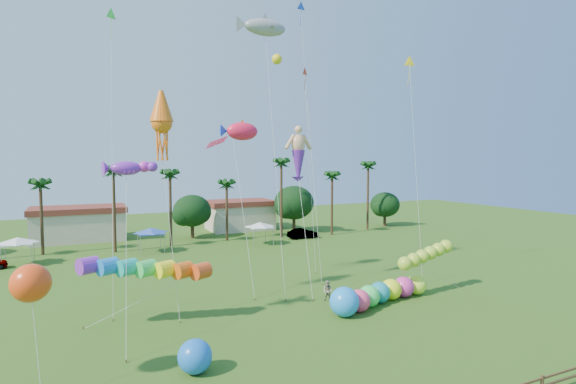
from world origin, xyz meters
name	(u,v)px	position (x,y,z in m)	size (l,w,h in m)	color
ground	(366,368)	(0.00, 0.00, 0.00)	(160.00, 160.00, 0.00)	#285116
tree_line	(211,209)	(3.57, 44.00, 4.28)	(69.46, 8.91, 11.00)	#3A2819
buildings_row	(158,222)	(-3.09, 50.00, 2.00)	(35.00, 7.00, 4.00)	beige
tent_row	(152,231)	(-6.00, 36.33, 2.75)	(31.00, 4.00, 0.60)	white
car_b	(303,233)	(15.46, 37.86, 0.73)	(1.55, 4.44, 1.46)	#4C4C54
spectator_b	(328,291)	(3.97, 10.95, 0.85)	(0.82, 0.64, 1.70)	gray
caterpillar_inflatable	(377,294)	(6.95, 8.46, 0.91)	(10.58, 4.17, 2.16)	#F03F72
blue_ball	(195,356)	(-8.58, 3.35, 0.92)	(1.84, 1.84, 1.84)	blue
rainbow_tube	(170,274)	(-8.43, 10.93, 3.57)	(9.70, 3.69, 4.15)	#E44919
green_worm	(405,264)	(10.10, 9.00, 2.89)	(9.82, 2.89, 3.59)	#A4D22E
orange_ball_kite	(31,283)	(-16.11, 4.44, 5.49)	(1.86, 2.15, 6.41)	#FF4514
merman_kite	(298,158)	(3.72, 15.78, 11.57)	(2.22, 5.18, 13.94)	#E8AC84
fish_kite	(242,131)	(-0.19, 19.45, 13.97)	(4.63, 7.33, 14.90)	#FB1B46
shark_kite	(265,28)	(2.10, 19.41, 23.52)	(5.59, 8.38, 24.49)	gray
squid_kite	(162,123)	(-8.17, 14.69, 14.09)	(1.77, 4.48, 16.58)	orange
lobster_kite	(126,168)	(-11.12, 10.63, 10.81)	(3.71, 5.81, 11.46)	purple
delta_kite_red	(305,77)	(6.45, 19.74, 19.43)	(1.05, 4.89, 20.48)	red
delta_kite_yellow	(410,66)	(14.95, 14.61, 20.31)	(1.35, 3.52, 21.27)	yellow
delta_kite_green	(111,23)	(-11.30, 17.24, 21.67)	(1.22, 4.30, 22.83)	#39F248
delta_kite_blue	(301,14)	(7.38, 22.46, 26.35)	(1.16, 3.68, 27.66)	blue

